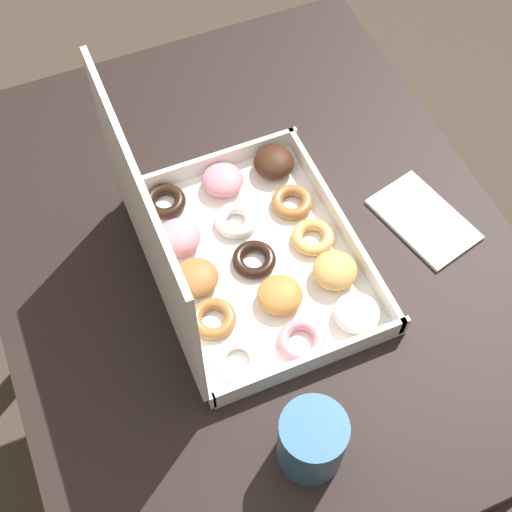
% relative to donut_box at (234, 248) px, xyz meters
% --- Properties ---
extents(ground_plane, '(8.00, 8.00, 0.00)m').
position_rel_donut_box_xyz_m(ground_plane, '(0.03, -0.04, -0.79)').
color(ground_plane, '#42382D').
extents(dining_table, '(0.92, 0.75, 0.74)m').
position_rel_donut_box_xyz_m(dining_table, '(0.03, -0.04, -0.18)').
color(dining_table, black).
rests_on(dining_table, ground_plane).
extents(donut_box, '(0.37, 0.29, 0.30)m').
position_rel_donut_box_xyz_m(donut_box, '(0.00, 0.00, 0.00)').
color(donut_box, white).
rests_on(donut_box, dining_table).
extents(coffee_mug, '(0.08, 0.08, 0.10)m').
position_rel_donut_box_xyz_m(coffee_mug, '(-0.29, 0.01, -0.00)').
color(coffee_mug, teal).
rests_on(coffee_mug, dining_table).
extents(paper_napkin, '(0.18, 0.13, 0.01)m').
position_rel_donut_box_xyz_m(paper_napkin, '(-0.03, -0.30, -0.05)').
color(paper_napkin, white).
rests_on(paper_napkin, dining_table).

